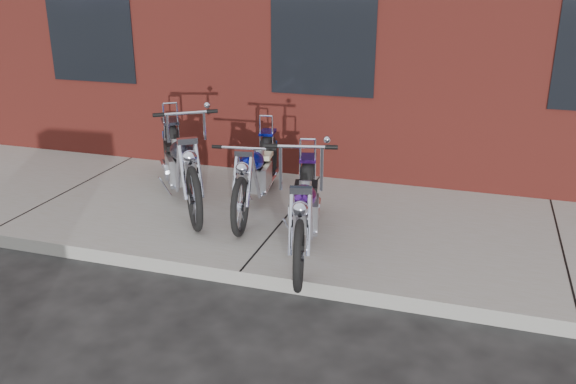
% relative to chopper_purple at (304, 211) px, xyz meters
% --- Properties ---
extents(ground, '(120.00, 120.00, 0.00)m').
position_rel_chopper_purple_xyz_m(ground, '(-0.44, -0.69, -0.56)').
color(ground, black).
rests_on(ground, ground).
extents(sidewalk, '(22.00, 3.00, 0.15)m').
position_rel_chopper_purple_xyz_m(sidewalk, '(-0.44, 0.81, -0.49)').
color(sidewalk, gray).
rests_on(sidewalk, ground).
extents(chopper_purple, '(0.73, 2.25, 1.28)m').
position_rel_chopper_purple_xyz_m(chopper_purple, '(0.00, 0.00, 0.00)').
color(chopper_purple, black).
rests_on(chopper_purple, sidewalk).
extents(chopper_blue, '(0.60, 2.26, 0.98)m').
position_rel_chopper_purple_xyz_m(chopper_blue, '(-0.88, 0.96, -0.01)').
color(chopper_blue, black).
rests_on(chopper_blue, sidewalk).
extents(chopper_third, '(1.56, 2.12, 1.28)m').
position_rel_chopper_purple_xyz_m(chopper_third, '(-1.83, 0.87, 0.04)').
color(chopper_third, black).
rests_on(chopper_third, sidewalk).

